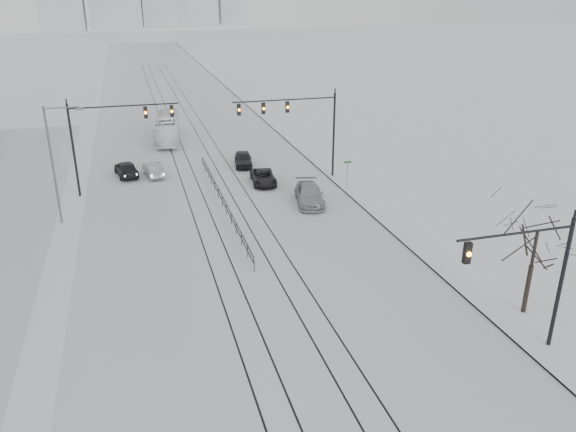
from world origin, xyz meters
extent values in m
cube|color=silver|center=(0.00, 60.00, 0.01)|extent=(22.00, 260.00, 0.02)
cube|color=white|center=(13.50, 60.00, 0.08)|extent=(5.00, 260.00, 0.16)
cube|color=gray|center=(11.05, 60.00, 0.06)|extent=(0.10, 260.00, 0.12)
cube|color=black|center=(-2.60, 40.00, 0.02)|extent=(0.10, 180.00, 0.01)
cube|color=black|center=(-1.20, 40.00, 0.02)|extent=(0.10, 180.00, 0.01)
cube|color=black|center=(1.20, 40.00, 0.02)|extent=(0.10, 180.00, 0.01)
cube|color=black|center=(2.60, 40.00, 0.02)|extent=(0.10, 180.00, 0.01)
cylinder|color=black|center=(12.40, 6.00, 3.50)|extent=(0.20, 0.20, 7.00)
cylinder|color=black|center=(9.40, 6.00, 6.60)|extent=(6.00, 0.12, 0.12)
cube|color=black|center=(7.00, 6.00, 5.95)|extent=(0.32, 0.24, 1.00)
sphere|color=orange|center=(7.00, 5.86, 5.95)|extent=(0.22, 0.22, 0.22)
cylinder|color=black|center=(11.50, 35.00, 4.00)|extent=(0.20, 0.20, 8.00)
cylinder|color=black|center=(6.75, 35.00, 7.60)|extent=(9.50, 0.12, 0.12)
cube|color=black|center=(2.60, 35.00, 6.95)|extent=(0.32, 0.24, 1.00)
sphere|color=orange|center=(2.60, 34.86, 6.95)|extent=(0.22, 0.22, 0.22)
cube|color=black|center=(4.80, 35.00, 6.95)|extent=(0.32, 0.24, 1.00)
sphere|color=orange|center=(4.80, 34.86, 6.95)|extent=(0.22, 0.22, 0.22)
cube|color=black|center=(7.00, 35.00, 6.95)|extent=(0.32, 0.24, 1.00)
sphere|color=orange|center=(7.00, 34.86, 6.95)|extent=(0.22, 0.22, 0.22)
cylinder|color=black|center=(-11.50, 36.00, 4.00)|extent=(0.20, 0.20, 8.00)
cylinder|color=black|center=(-7.00, 36.00, 7.60)|extent=(9.00, 0.12, 0.12)
cube|color=black|center=(-3.10, 36.00, 6.95)|extent=(0.32, 0.24, 1.00)
sphere|color=orange|center=(-3.10, 35.86, 6.95)|extent=(0.22, 0.22, 0.22)
cube|color=black|center=(-5.30, 36.00, 6.95)|extent=(0.32, 0.24, 1.00)
sphere|color=orange|center=(-5.30, 35.86, 6.95)|extent=(0.22, 0.22, 0.22)
cylinder|color=#595B60|center=(-12.50, 30.00, 4.50)|extent=(0.16, 0.16, 9.00)
cylinder|color=#595B60|center=(-11.30, 30.00, 8.80)|extent=(2.40, 0.10, 0.10)
cube|color=#595B60|center=(-10.10, 30.00, 8.65)|extent=(0.50, 0.25, 0.18)
cylinder|color=black|center=(13.20, 9.00, 1.50)|extent=(0.26, 0.26, 3.00)
cylinder|color=black|center=(13.20, 9.00, 3.75)|extent=(0.18, 0.18, 2.50)
cube|color=black|center=(0.00, 30.00, 0.95)|extent=(0.06, 24.00, 0.06)
cube|color=black|center=(0.00, 30.00, 0.55)|extent=(0.06, 24.00, 0.06)
cylinder|color=#595B60|center=(11.80, 32.00, 1.20)|extent=(0.06, 0.06, 2.40)
cube|color=#0C4C19|center=(11.80, 32.00, 2.30)|extent=(0.70, 0.04, 0.18)
imported|color=black|center=(-7.48, 40.63, 0.75)|extent=(2.54, 4.64, 1.50)
imported|color=#96999D|center=(-4.98, 39.93, 0.68)|extent=(2.00, 4.28, 1.36)
imported|color=black|center=(4.64, 34.78, 0.63)|extent=(2.51, 4.69, 1.25)
imported|color=#96989D|center=(7.14, 28.74, 0.77)|extent=(3.07, 5.58, 1.53)
imported|color=black|center=(4.01, 40.88, 0.72)|extent=(2.33, 4.43, 1.44)
imported|color=white|center=(-2.48, 53.45, 1.47)|extent=(3.72, 10.81, 2.95)
camera|label=1|loc=(-6.63, -13.19, 16.65)|focal=35.00mm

